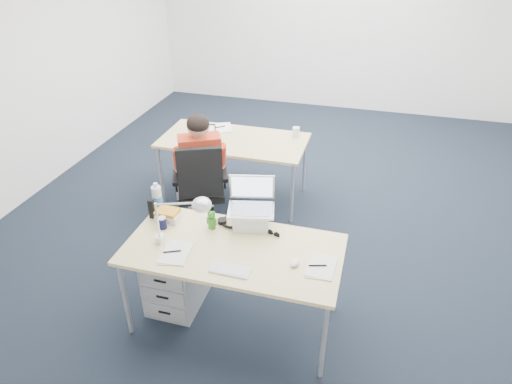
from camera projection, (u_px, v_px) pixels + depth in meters
floor at (289, 211)px, 5.11m from camera, size 7.00×7.00×0.00m
room at (295, 57)px, 4.24m from camera, size 6.02×7.02×2.80m
desk_near at (233, 253)px, 3.38m from camera, size 1.60×0.80×0.73m
desk_far at (234, 143)px, 5.05m from camera, size 1.60×0.80×0.73m
office_chair at (202, 207)px, 4.64m from camera, size 0.86×0.86×1.04m
seated_person at (200, 170)px, 4.62m from camera, size 0.63×0.77×1.26m
drawer_pedestal_near at (176, 276)px, 3.76m from camera, size 0.40×0.50×0.55m
drawer_pedestal_far at (199, 172)px, 5.33m from camera, size 0.40×0.50×0.55m
silver_laptop at (251, 205)px, 3.51m from camera, size 0.41×0.35×0.38m
wireless_keyboard at (230, 270)px, 3.13m from camera, size 0.28×0.12×0.01m
computer_mouse at (295, 263)px, 3.18m from camera, size 0.07×0.10×0.03m
headphones at (232, 221)px, 3.62m from camera, size 0.28×0.24×0.04m
can_koozie at (162, 223)px, 3.54m from camera, size 0.08×0.08×0.10m
water_bottle at (157, 197)px, 3.72m from camera, size 0.11×0.11×0.26m
bear_figurine at (212, 219)px, 3.53m from camera, size 0.10×0.09×0.16m
book_stack at (168, 215)px, 3.65m from camera, size 0.21×0.17×0.08m
cordless_phone at (152, 209)px, 3.65m from camera, size 0.05×0.03×0.17m
papers_left at (174, 253)px, 3.29m from camera, size 0.23×0.30×0.01m
papers_right at (320, 267)px, 3.16m from camera, size 0.19×0.27×0.01m
sunglasses at (273, 234)px, 3.48m from camera, size 0.12×0.09×0.03m
desk_lamp at (174, 219)px, 3.27m from camera, size 0.43×0.25×0.46m
dark_laptop at (202, 135)px, 4.86m from camera, size 0.36×0.36×0.21m
far_cup at (296, 132)px, 5.05m from camera, size 0.10×0.10×0.11m
far_papers at (221, 128)px, 5.29m from camera, size 0.31×0.35×0.01m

